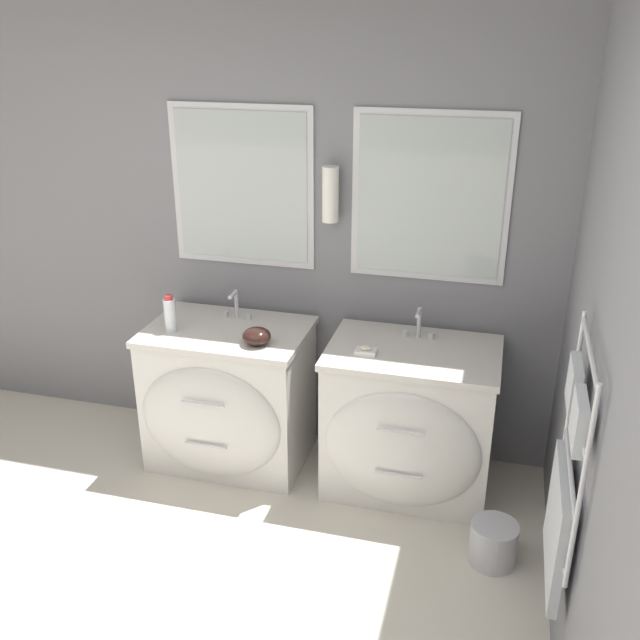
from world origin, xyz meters
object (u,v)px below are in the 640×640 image
vanity_left (228,396)px  toiletry_bottle (170,314)px  vanity_right (409,420)px  amenity_bowl (257,336)px  waste_bin (493,542)px

vanity_left → toiletry_bottle: bearing=-167.6°
vanity_left → toiletry_bottle: 0.57m
vanity_right → toiletry_bottle: 1.40m
vanity_left → amenity_bowl: amenity_bowl is taller
vanity_left → toiletry_bottle: (-0.28, -0.06, 0.49)m
vanity_left → amenity_bowl: size_ratio=5.92×
toiletry_bottle → amenity_bowl: toiletry_bottle is taller
vanity_right → waste_bin: 0.75m
vanity_left → amenity_bowl: 0.51m
vanity_right → toiletry_bottle: toiletry_bottle is taller
toiletry_bottle → waste_bin: (1.79, -0.42, -0.80)m
vanity_right → amenity_bowl: (-0.80, -0.10, 0.44)m
toiletry_bottle → amenity_bowl: 0.51m
vanity_left → waste_bin: bearing=-17.6°
amenity_bowl → waste_bin: (1.29, -0.38, -0.75)m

